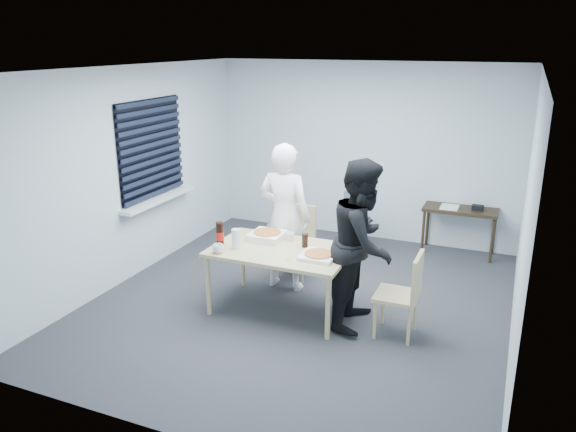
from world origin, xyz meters
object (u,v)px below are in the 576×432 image
at_px(person_black, 363,244).
at_px(stool, 354,227).
at_px(person_white, 285,217).
at_px(mug_a, 218,249).
at_px(chair_far, 297,235).
at_px(mug_b, 290,237).
at_px(side_table, 460,214).
at_px(backpack, 355,206).
at_px(chair_right, 406,290).
at_px(soda_bottle, 220,235).
at_px(dining_table, 281,254).

bearing_deg(person_black, stool, 18.40).
xyz_separation_m(person_white, mug_a, (-0.35, -0.96, -0.11)).
bearing_deg(chair_far, stool, 63.47).
relative_size(chair_far, mug_b, 8.90).
xyz_separation_m(mug_a, mug_b, (0.55, 0.65, -0.00)).
distance_m(stool, mug_b, 1.76).
bearing_deg(mug_b, side_table, 54.62).
height_order(side_table, mug_b, mug_b).
bearing_deg(backpack, mug_b, -110.39).
height_order(person_black, backpack, person_black).
bearing_deg(chair_right, stool, 118.93).
bearing_deg(chair_right, side_table, 85.14).
relative_size(person_white, side_table, 1.78).
height_order(backpack, soda_bottle, soda_bottle).
bearing_deg(backpack, person_black, -83.19).
height_order(dining_table, mug_a, mug_a).
xyz_separation_m(chair_far, chair_right, (1.60, -1.09, 0.00)).
bearing_deg(mug_a, chair_far, 76.47).
xyz_separation_m(person_black, mug_a, (-1.45, -0.44, -0.11)).
bearing_deg(backpack, mug_a, -120.82).
xyz_separation_m(person_white, side_table, (1.80, 1.95, -0.30)).
bearing_deg(mug_a, dining_table, 33.30).
xyz_separation_m(person_white, backpack, (0.46, 1.38, -0.19)).
relative_size(dining_table, mug_a, 12.07).
xyz_separation_m(chair_far, stool, (0.47, 0.95, -0.12)).
bearing_deg(mug_a, person_white, 69.71).
bearing_deg(stool, dining_table, -97.13).
distance_m(dining_table, side_table, 3.00).
xyz_separation_m(dining_table, mug_a, (-0.56, -0.37, 0.11)).
relative_size(dining_table, soda_bottle, 5.36).
bearing_deg(mug_a, chair_right, 9.30).
xyz_separation_m(person_black, side_table, (0.71, 2.47, -0.30)).
bearing_deg(side_table, chair_far, -140.37).
bearing_deg(soda_bottle, side_table, 50.64).
bearing_deg(dining_table, person_white, 109.57).
bearing_deg(dining_table, chair_far, 102.30).
bearing_deg(chair_far, person_white, -87.89).
relative_size(stool, mug_a, 4.09).
relative_size(chair_right, mug_a, 7.24).
bearing_deg(mug_a, backpack, 70.88).
height_order(chair_right, soda_bottle, soda_bottle).
height_order(stool, soda_bottle, soda_bottle).
bearing_deg(mug_b, mug_a, -130.28).
xyz_separation_m(dining_table, chair_far, (-0.23, 1.03, -0.15)).
distance_m(dining_table, stool, 2.02).
height_order(person_white, mug_a, person_white).
distance_m(person_white, mug_b, 0.38).
distance_m(chair_far, stool, 1.07).
xyz_separation_m(chair_far, person_black, (1.11, -0.96, 0.37)).
bearing_deg(chair_right, person_black, 165.86).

